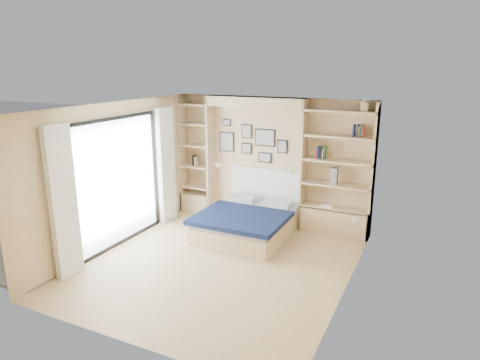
% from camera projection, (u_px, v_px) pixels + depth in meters
% --- Properties ---
extents(ground, '(4.50, 4.50, 0.00)m').
position_uv_depth(ground, '(220.00, 263.00, 6.88)').
color(ground, tan).
rests_on(ground, ground).
extents(room_shell, '(4.50, 4.50, 4.50)m').
position_uv_depth(room_shell, '(239.00, 175.00, 8.09)').
color(room_shell, '#DABE89').
rests_on(room_shell, ground).
extents(bed, '(1.58, 1.93, 1.07)m').
position_uv_depth(bed, '(248.00, 222.00, 7.97)').
color(bed, tan).
rests_on(bed, ground).
extents(photo_gallery, '(1.48, 0.02, 0.82)m').
position_uv_depth(photo_gallery, '(251.00, 141.00, 8.59)').
color(photo_gallery, black).
rests_on(photo_gallery, ground).
extents(reading_lamps, '(1.92, 0.12, 0.15)m').
position_uv_depth(reading_lamps, '(253.00, 169.00, 8.46)').
color(reading_lamps, silver).
rests_on(reading_lamps, ground).
extents(shelf_decor, '(3.56, 0.23, 2.03)m').
position_uv_depth(shelf_decor, '(330.00, 144.00, 7.74)').
color(shelf_decor, '#A51E1E').
rests_on(shelf_decor, ground).
extents(deck, '(3.20, 4.00, 0.05)m').
position_uv_depth(deck, '(58.00, 228.00, 8.38)').
color(deck, '#716553').
rests_on(deck, ground).
extents(deck_chair, '(0.73, 0.95, 0.85)m').
position_uv_depth(deck_chair, '(73.00, 204.00, 8.54)').
color(deck_chair, tan).
rests_on(deck_chair, ground).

